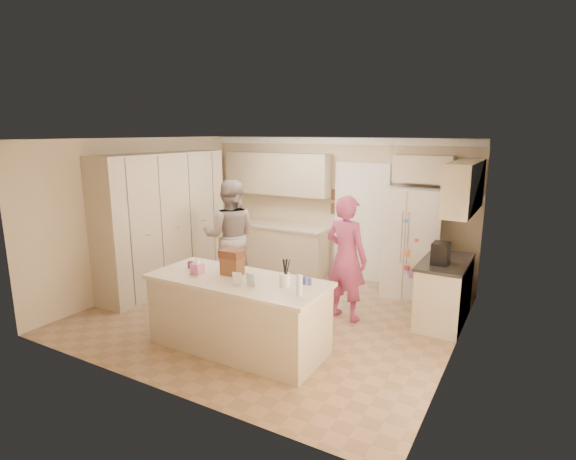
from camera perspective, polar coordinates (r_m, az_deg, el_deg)
The scene contains 41 objects.
floor at distance 6.90m, azimuth -2.19°, elevation -10.74°, with size 5.20×4.60×0.02m, color #987758.
ceiling at distance 6.35m, azimuth -2.39°, elevation 11.58°, with size 5.20×4.60×0.02m, color white.
wall_back at distance 8.51m, azimuth 5.93°, elevation 2.87°, with size 5.20×0.02×2.60m, color beige.
wall_front at distance 4.76m, azimuth -17.15°, elevation -5.28°, with size 5.20×0.02×2.60m, color beige.
wall_left at distance 8.15m, azimuth -18.09°, elevation 1.90°, with size 0.02×4.60×2.60m, color beige.
wall_right at distance 5.62m, azimuth 21.02°, elevation -2.88°, with size 0.02×4.60×2.60m, color beige.
crown_back at distance 8.35m, azimuth 5.98°, elevation 11.17°, with size 5.20×0.08×0.12m, color white.
pantry_bank at distance 8.09m, azimuth -15.51°, elevation 1.08°, with size 0.60×2.60×2.35m, color beige.
back_base_cab at distance 8.94m, azimuth -1.76°, elevation -2.25°, with size 2.20×0.60×0.88m, color beige.
back_countertop at distance 8.83m, azimuth -1.82°, elevation 0.63°, with size 2.24×0.63×0.04m, color beige.
back_upper_cab at distance 8.79m, azimuth -1.40°, elevation 7.18°, with size 2.20×0.35×0.80m, color beige.
doorway_opening at distance 8.33m, azimuth 9.28°, elevation 0.81°, with size 0.90×0.06×2.10m, color black.
doorway_casing at distance 8.30m, azimuth 9.19°, elevation 0.77°, with size 1.02×0.03×2.22m, color white.
wall_frame_upper at distance 8.43m, azimuth 5.98°, elevation 4.49°, with size 0.15×0.02×0.20m, color brown.
wall_frame_lower at distance 8.47m, azimuth 5.94°, elevation 2.68°, with size 0.15×0.02×0.20m, color brown.
refrigerator at distance 7.73m, azimuth 15.26°, elevation -1.51°, with size 0.90×0.70×1.80m, color white.
fridge_seam at distance 7.40m, azimuth 14.56°, elevation -2.09°, with size 0.01×0.02×1.78m, color gray.
fridge_dispenser at distance 7.39m, azimuth 13.00°, elevation -0.04°, with size 0.22×0.03×0.35m, color black.
fridge_handle_l at distance 7.36m, azimuth 14.22°, elevation -0.94°, with size 0.02×0.02×0.85m, color silver.
fridge_handle_r at distance 7.33m, azimuth 14.97°, elevation -1.03°, with size 0.02×0.02×0.85m, color silver.
over_fridge_cab at distance 7.73m, azimuth 16.87°, elevation 7.42°, with size 0.95×0.35×0.45m, color beige.
right_base_cab at distance 6.86m, azimuth 19.19°, elevation -7.56°, with size 0.60×1.20×0.88m, color beige.
right_countertop at distance 6.72m, azimuth 19.39°, elevation -3.86°, with size 0.63×1.24×0.04m, color #2D2B28.
right_upper_cab at distance 6.70m, azimuth 21.48°, elevation 5.11°, with size 0.35×1.50×0.70m, color beige.
coffee_maker at distance 6.49m, azimuth 18.82°, elevation -2.82°, with size 0.22×0.28×0.30m, color black.
island_base at distance 5.78m, azimuth -6.34°, elevation -10.69°, with size 2.20×0.90×0.88m, color beige.
island_top at distance 5.62m, azimuth -6.45°, elevation -6.37°, with size 2.28×0.96×0.05m, color beige.
utensil_crock at distance 5.29m, azimuth -0.40°, elevation -6.35°, with size 0.13×0.13×0.15m, color white.
tissue_box at distance 5.84m, azimuth -11.44°, elevation -4.82°, with size 0.13×0.13×0.14m, color pink.
tissue_plume at distance 5.81m, azimuth -11.49°, elevation -3.79°, with size 0.08×0.08×0.08m, color white.
dollhouse_body at distance 5.74m, azimuth -7.12°, elevation -4.57°, with size 0.26×0.18×0.22m, color brown.
dollhouse_roof at distance 5.69m, azimuth -7.16°, elevation -3.03°, with size 0.28×0.20×0.10m, color #592D1E.
jam_jar at distance 6.12m, azimuth -12.30°, elevation -4.32°, with size 0.07×0.07×0.09m, color #59263F.
greeting_card_a at distance 5.35m, azimuth -6.43°, elevation -6.16°, with size 0.12×0.01×0.16m, color white.
greeting_card_b at distance 5.30m, azimuth -4.79°, elevation -6.29°, with size 0.12×0.01×0.16m, color silver.
water_bottle at distance 4.97m, azimuth 1.46°, elevation -7.05°, with size 0.07×0.07×0.24m, color silver.
shaker_salt at distance 5.36m, azimuth 2.10°, elevation -6.43°, with size 0.05×0.05×0.09m, color #3640A0.
shaker_pepper at distance 5.33m, azimuth 2.77°, elevation -6.55°, with size 0.05×0.05×0.09m, color #3640A0.
teen_boy at distance 7.69m, azimuth -7.35°, elevation -0.78°, with size 0.93×0.73×1.92m, color #9C9894.
teen_girl at distance 6.54m, azimuth 7.39°, elevation -3.53°, with size 0.67×0.44×1.83m, color #AE3F68.
fridge_magnets at distance 7.39m, azimuth 14.55°, elevation -2.11°, with size 0.76×0.02×1.44m, color tan, non-canonical shape.
Camera 1 is at (3.35, -5.39, 2.70)m, focal length 28.00 mm.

